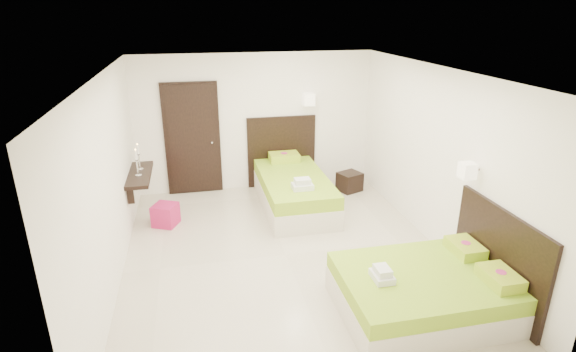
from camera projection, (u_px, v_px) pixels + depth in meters
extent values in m
plane|color=beige|center=(286.00, 255.00, 6.49)|extent=(5.50, 5.50, 0.00)
cube|color=beige|center=(294.00, 197.00, 8.02)|extent=(1.12, 2.24, 0.36)
cube|color=#7AA91B|center=(294.00, 182.00, 7.92)|extent=(1.11, 2.22, 0.22)
cube|color=black|center=(281.00, 151.00, 8.84)|extent=(1.35, 0.05, 1.40)
cube|color=#A3C023|center=(284.00, 157.00, 8.62)|extent=(0.56, 0.38, 0.16)
cylinder|color=#C92F75|center=(284.00, 153.00, 8.59)|extent=(0.13, 0.13, 0.00)
cube|color=silver|center=(302.00, 186.00, 7.30)|extent=(0.34, 0.25, 0.09)
cube|color=silver|center=(302.00, 181.00, 7.27)|extent=(0.25, 0.18, 0.09)
cube|color=beige|center=(309.00, 99.00, 8.43)|extent=(0.20, 0.20, 0.22)
cylinder|color=#2D2116|center=(308.00, 99.00, 8.51)|extent=(0.03, 0.16, 0.03)
cube|color=beige|center=(422.00, 299.00, 5.25)|extent=(1.92, 1.44, 0.31)
cube|color=#7AA91B|center=(424.00, 281.00, 5.16)|extent=(1.90, 1.42, 0.19)
cube|color=black|center=(498.00, 257.00, 5.28)|extent=(0.05, 1.63, 1.20)
cube|color=#A3C023|center=(500.00, 277.00, 4.94)|extent=(0.33, 0.48, 0.13)
cylinder|color=#C92F75|center=(501.00, 272.00, 4.92)|extent=(0.11, 0.11, 0.00)
cube|color=#A3C023|center=(465.00, 248.00, 5.56)|extent=(0.33, 0.48, 0.13)
cylinder|color=#C92F75|center=(466.00, 243.00, 5.53)|extent=(0.11, 0.11, 0.00)
cube|color=silver|center=(382.00, 276.00, 5.01)|extent=(0.21, 0.29, 0.08)
cube|color=silver|center=(383.00, 271.00, 4.98)|extent=(0.16, 0.22, 0.08)
cube|color=beige|center=(467.00, 170.00, 5.49)|extent=(0.17, 0.17, 0.19)
cylinder|color=#2D2116|center=(473.00, 170.00, 5.51)|extent=(0.16, 0.03, 0.03)
cube|color=black|center=(350.00, 182.00, 8.72)|extent=(0.52, 0.49, 0.36)
cube|color=#A4154C|center=(166.00, 215.00, 7.34)|extent=(0.47, 0.47, 0.36)
cube|color=black|center=(193.00, 139.00, 8.37)|extent=(1.02, 0.06, 2.14)
cube|color=black|center=(193.00, 140.00, 8.33)|extent=(0.88, 0.04, 2.06)
cylinder|color=silver|center=(212.00, 142.00, 8.39)|extent=(0.03, 0.10, 0.03)
cube|color=black|center=(140.00, 175.00, 7.26)|extent=(0.35, 1.20, 0.06)
cube|color=black|center=(130.00, 194.00, 6.88)|extent=(0.10, 0.04, 0.30)
cube|color=black|center=(136.00, 174.00, 7.70)|extent=(0.10, 0.04, 0.30)
cylinder|color=silver|center=(139.00, 176.00, 7.11)|extent=(0.10, 0.10, 0.02)
cylinder|color=silver|center=(138.00, 168.00, 7.06)|extent=(0.02, 0.02, 0.22)
cone|color=silver|center=(137.00, 161.00, 7.02)|extent=(0.07, 0.07, 0.04)
cylinder|color=white|center=(136.00, 155.00, 6.98)|extent=(0.02, 0.02, 0.15)
sphere|color=#FFB23F|center=(135.00, 149.00, 6.95)|extent=(0.02, 0.02, 0.02)
cylinder|color=silver|center=(140.00, 169.00, 7.38)|extent=(0.10, 0.10, 0.02)
cylinder|color=silver|center=(139.00, 162.00, 7.34)|extent=(0.02, 0.02, 0.22)
cone|color=silver|center=(138.00, 155.00, 7.29)|extent=(0.07, 0.07, 0.04)
cylinder|color=white|center=(138.00, 149.00, 7.26)|extent=(0.02, 0.02, 0.15)
sphere|color=#FFB23F|center=(137.00, 144.00, 7.23)|extent=(0.02, 0.02, 0.02)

